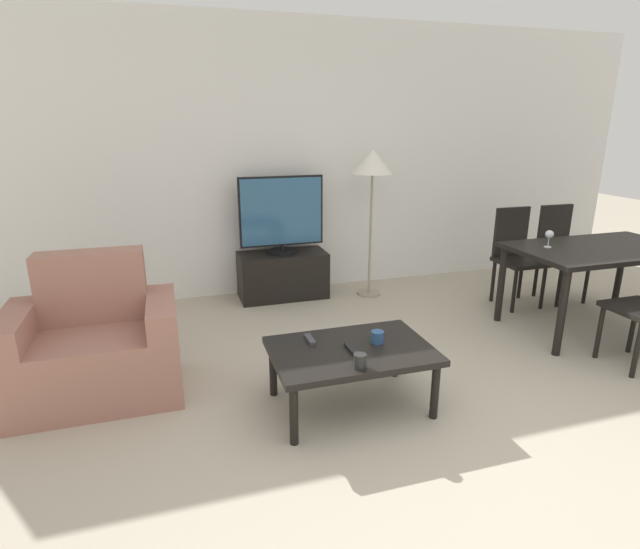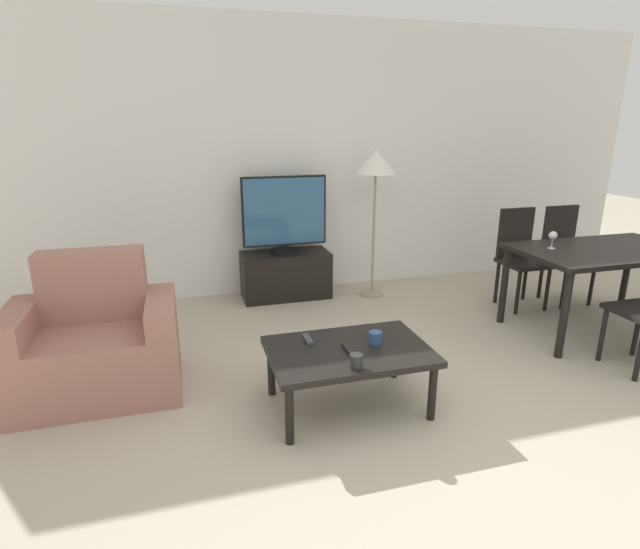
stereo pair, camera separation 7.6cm
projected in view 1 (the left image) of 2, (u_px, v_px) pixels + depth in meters
The scene contains 15 objects.
ground_plane at pixel (484, 485), 2.48m from camera, with size 18.00×18.00×0.00m, color #B2A893.
wall_back at pixel (305, 160), 5.09m from camera, with size 7.66×0.06×2.70m.
armchair at pixel (96, 348), 3.23m from camera, with size 1.03×0.66×0.92m.
tv_stand at pixel (283, 275), 5.08m from camera, with size 0.88×0.41×0.47m.
tv at pixel (281, 215), 4.89m from camera, with size 0.84×0.29×0.76m.
coffee_table at pixel (351, 355), 3.07m from camera, with size 0.99×0.66×0.40m.
dining_table at pixel (600, 256), 4.20m from camera, with size 1.47×0.85×0.72m.
dining_chair_far at pixel (559, 248), 4.98m from camera, with size 0.40×0.40×0.94m.
dining_chair_far_left at pixel (516, 252), 4.84m from camera, with size 0.40×0.40×0.94m.
floor_lamp at pixel (372, 168), 4.84m from camera, with size 0.39×0.39×1.47m.
remote_primary at pixel (310, 339), 3.16m from camera, with size 0.04×0.15×0.02m.
remote_secondary at pixel (351, 349), 3.03m from camera, with size 0.04×0.15×0.02m.
cup_white_near at pixel (377, 337), 3.13m from camera, with size 0.08×0.08×0.08m.
cup_colored_far at pixel (360, 361), 2.80m from camera, with size 0.07×0.07×0.09m.
wine_glass_left at pixel (549, 235), 4.13m from camera, with size 0.07×0.07×0.15m.
Camera 1 is at (-1.39, -1.73, 1.73)m, focal length 28.00 mm.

